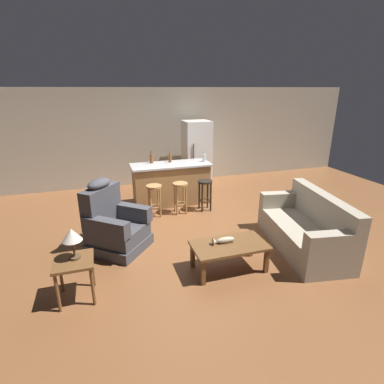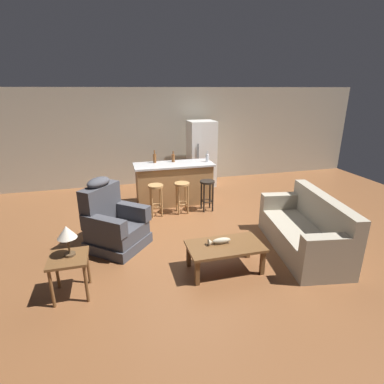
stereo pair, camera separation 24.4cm
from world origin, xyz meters
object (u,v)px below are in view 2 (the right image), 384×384
kitchen_island (174,183)px  end_table (69,264)px  bar_stool_middle (182,192)px  bottle_short_amber (155,158)px  table_lamp (67,234)px  bar_stool_left (156,194)px  couch (306,231)px  coffee_table (225,248)px  bottle_wine_dark (173,158)px  fish_figurine (219,241)px  bottle_tall_green (207,158)px  recliner_near_lamp (113,224)px  refrigerator (201,154)px  bar_stool_right (207,190)px

kitchen_island → end_table: bearing=-123.8°
end_table → kitchen_island: size_ratio=0.31×
bar_stool_middle → bottle_short_amber: bearing=118.0°
table_lamp → bar_stool_left: table_lamp is taller
couch → bottle_short_amber: (-2.06, 2.91, 0.72)m
coffee_table → bottle_short_amber: (-0.56, 3.13, 0.70)m
bar_stool_middle → bottle_wine_dark: (-0.02, 0.80, 0.57)m
fish_figurine → end_table: end_table is taller
table_lamp → bar_stool_middle: bearing=48.7°
bar_stool_left → bottle_tall_green: bottle_tall_green is taller
recliner_near_lamp → bottle_short_amber: bottle_short_amber is taller
bottle_short_amber → bottle_wine_dark: (0.43, -0.04, -0.01)m
bar_stool_middle → couch: bearing=-52.1°
refrigerator → bottle_wine_dark: (-0.99, -1.03, 0.17)m
refrigerator → kitchen_island: bearing=-130.2°
coffee_table → refrigerator: size_ratio=0.62×
kitchen_island → refrigerator: refrigerator is taller
fish_figurine → bottle_tall_green: 2.99m
fish_figurine → kitchen_island: (-0.09, 2.86, 0.02)m
fish_figurine → end_table: bearing=-178.0°
table_lamp → bar_stool_middle: 3.04m
bottle_tall_green → bottle_short_amber: (-1.20, 0.22, 0.02)m
coffee_table → kitchen_island: 2.93m
bar_stool_right → refrigerator: 1.92m
couch → bar_stool_left: 3.01m
fish_figurine → bottle_short_amber: (-0.49, 3.07, 0.60)m
bar_stool_right → bottle_short_amber: (-1.01, 0.84, 0.59)m
couch → recliner_near_lamp: size_ratio=1.68×
kitchen_island → bottle_short_amber: bearing=152.7°
end_table → recliner_near_lamp: bearing=64.7°
kitchen_island → fish_figurine: bearing=-88.3°
table_lamp → bottle_tall_green: bottle_tall_green is taller
end_table → bottle_wine_dark: size_ratio=2.20×
end_table → bottle_short_amber: 3.56m
recliner_near_lamp → kitchen_island: bearing=91.3°
table_lamp → bar_stool_right: 3.44m
coffee_table → bar_stool_middle: bar_stool_middle is taller
bar_stool_left → bottle_wine_dark: 1.12m
table_lamp → bottle_wine_dark: bottle_wine_dark is taller
fish_figurine → table_lamp: bearing=-179.0°
coffee_table → end_table: end_table is taller
fish_figurine → bottle_wine_dark: bottle_wine_dark is taller
couch → end_table: 3.64m
fish_figurine → bottle_wine_dark: bearing=91.1°
fish_figurine → end_table: 2.05m
bar_stool_middle → kitchen_island: bearing=94.0°
bar_stool_middle → bottle_wine_dark: 0.98m
bottle_tall_green → table_lamp: bearing=-133.6°
couch → kitchen_island: bearing=-49.1°
couch → bar_stool_left: size_ratio=2.96×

